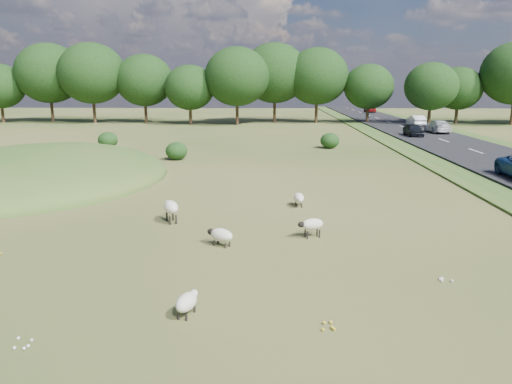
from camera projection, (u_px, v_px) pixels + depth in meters
ground at (236, 160)px, 38.74m from camera, size 160.00×160.00×0.00m
mound at (37, 179)px, 31.26m from camera, size 16.00×20.00×4.00m
road at (451, 144)px, 47.91m from camera, size 8.00×150.00×0.25m
treeline at (245, 78)px, 71.94m from camera, size 96.28×14.66×11.70m
shrubs at (203, 143)px, 43.57m from camera, size 22.17×9.02×1.46m
sheep_0 at (187, 302)px, 12.86m from camera, size 0.67×1.09×0.61m
sheep_1 at (312, 224)px, 19.31m from camera, size 1.10×0.73×0.77m
sheep_2 at (221, 235)px, 18.36m from camera, size 1.15×0.95×0.66m
sheep_3 at (171, 207)px, 21.41m from camera, size 0.96×1.37×0.96m
sheep_4 at (299, 198)px, 24.23m from camera, size 0.53×1.13×0.65m
car_0 at (413, 130)px, 53.83m from camera, size 1.55×3.85×1.31m
car_1 at (416, 121)px, 65.86m from camera, size 1.52×4.36×1.44m
car_2 at (438, 126)px, 57.35m from camera, size 1.99×4.89×1.42m
car_3 at (370, 109)px, 96.28m from camera, size 1.79×4.39×1.27m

